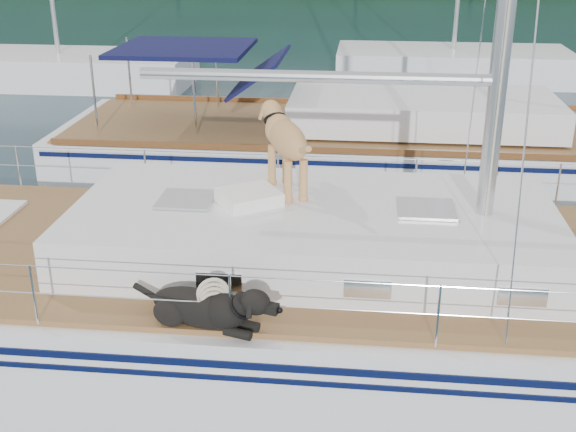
# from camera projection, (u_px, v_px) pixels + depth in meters

# --- Properties ---
(ground) EXTENTS (120.00, 120.00, 0.00)m
(ground) POSITION_uv_depth(u_px,v_px,m) (244.00, 345.00, 8.54)
(ground) COLOR black
(ground) RESTS_ON ground
(main_sailboat) EXTENTS (12.00, 3.93, 14.01)m
(main_sailboat) POSITION_uv_depth(u_px,v_px,m) (251.00, 295.00, 8.27)
(main_sailboat) COLOR white
(main_sailboat) RESTS_ON ground
(neighbor_sailboat) EXTENTS (11.00, 3.50, 13.30)m
(neighbor_sailboat) POSITION_uv_depth(u_px,v_px,m) (361.00, 152.00, 13.59)
(neighbor_sailboat) COLOR white
(neighbor_sailboat) RESTS_ON ground
(bg_boat_west) EXTENTS (8.00, 3.00, 11.65)m
(bg_boat_west) POSITION_uv_depth(u_px,v_px,m) (60.00, 70.00, 22.05)
(bg_boat_west) COLOR white
(bg_boat_west) RESTS_ON ground
(bg_boat_center) EXTENTS (7.20, 3.00, 11.65)m
(bg_boat_center) POSITION_uv_depth(u_px,v_px,m) (452.00, 65.00, 22.70)
(bg_boat_center) COLOR white
(bg_boat_center) RESTS_ON ground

